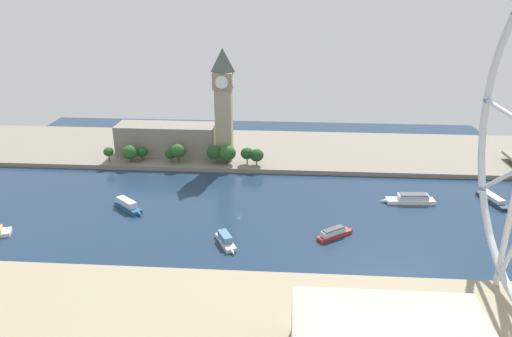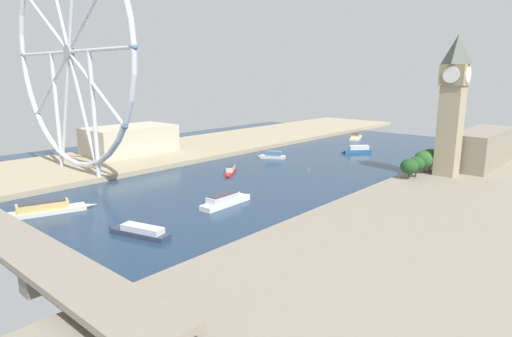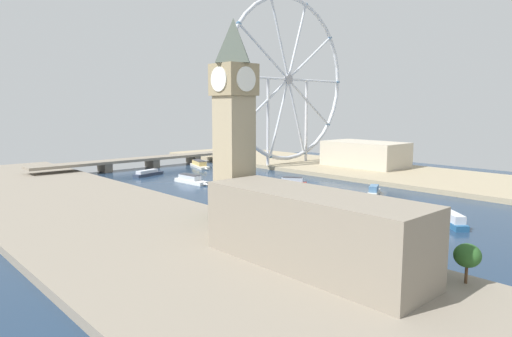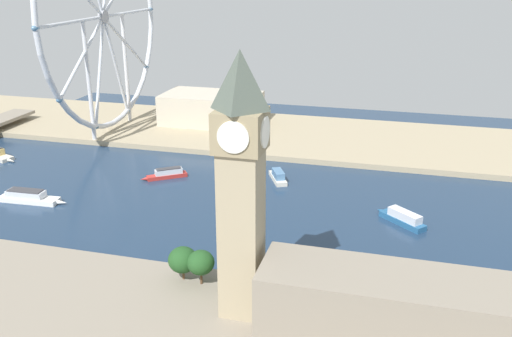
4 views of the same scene
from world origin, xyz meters
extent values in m
plane|color=#1E334C|center=(0.00, 0.00, 0.00)|extent=(381.90, 381.90, 0.00)
cube|color=gray|center=(-105.95, 0.00, 1.50)|extent=(90.00, 520.00, 3.00)
cube|color=tan|center=(-81.41, -18.73, 28.18)|extent=(11.26, 11.26, 50.36)
cube|color=#928260|center=(-81.41, -18.73, 58.97)|extent=(13.06, 13.06, 11.23)
pyramid|color=#4C564C|center=(-81.41, -18.73, 72.48)|extent=(11.82, 11.82, 15.80)
cylinder|color=white|center=(-81.41, -11.97, 58.97)|extent=(8.56, 0.50, 8.56)
cylinder|color=white|center=(-81.41, -25.49, 58.97)|extent=(8.56, 0.50, 8.56)
cylinder|color=white|center=(-74.65, -18.73, 58.97)|extent=(0.50, 8.56, 8.56)
cylinder|color=white|center=(-88.17, -18.73, 58.97)|extent=(0.50, 8.56, 8.56)
cube|color=gray|center=(-88.34, -62.21, 14.01)|extent=(22.00, 70.96, 22.01)
cylinder|color=#513823|center=(-67.65, -98.43, 5.40)|extent=(0.80, 0.80, 4.80)
ellipsoid|color=#285623|center=(-67.65, -98.43, 10.60)|extent=(7.00, 7.00, 6.30)
cylinder|color=#513823|center=(-68.50, -83.50, 4.51)|extent=(0.80, 0.80, 3.02)
ellipsoid|color=#285623|center=(-68.50, -83.50, 10.37)|extent=(10.89, 10.89, 9.80)
cylinder|color=#513823|center=(-71.22, -75.78, 4.93)|extent=(0.80, 0.80, 3.86)
ellipsoid|color=#1E471E|center=(-71.22, -75.78, 9.86)|extent=(7.51, 7.51, 6.76)
cylinder|color=#513823|center=(-69.64, -54.98, 4.78)|extent=(0.80, 0.80, 3.56)
ellipsoid|color=#1E471E|center=(-69.64, -54.98, 9.65)|extent=(7.72, 7.72, 6.95)
cylinder|color=#513823|center=(-69.46, -49.48, 5.36)|extent=(0.80, 0.80, 4.71)
ellipsoid|color=#285623|center=(-69.46, -49.48, 11.95)|extent=(10.59, 10.59, 9.53)
cylinder|color=#513823|center=(-70.08, -24.49, 4.96)|extent=(0.80, 0.80, 3.91)
ellipsoid|color=#1E471E|center=(-70.08, -24.49, 11.16)|extent=(10.63, 10.63, 9.57)
cylinder|color=#513823|center=(-70.15, -15.41, 4.61)|extent=(0.80, 0.80, 3.23)
ellipsoid|color=#285623|center=(-70.15, -15.41, 10.96)|extent=(11.84, 11.84, 10.65)
cylinder|color=#513823|center=(-69.48, 4.93, 4.62)|extent=(0.80, 0.80, 3.24)
ellipsoid|color=#1E471E|center=(-69.48, 4.93, 10.06)|extent=(9.56, 9.56, 8.61)
cylinder|color=#513823|center=(-70.77, -1.79, 5.09)|extent=(0.80, 0.80, 4.17)
ellipsoid|color=#1E471E|center=(-70.77, -1.79, 10.73)|extent=(8.89, 8.89, 8.00)
ellipsoid|color=teal|center=(21.08, 114.95, 71.60)|extent=(4.80, 3.20, 3.20)
ellipsoid|color=teal|center=(33.42, 114.95, 33.64)|extent=(4.80, 3.20, 3.20)
ellipsoid|color=teal|center=(65.71, 114.95, 10.18)|extent=(4.80, 3.20, 3.20)
cylinder|color=silver|center=(63.06, 114.95, 37.30)|extent=(2.40, 2.40, 68.60)
cube|color=#235684|center=(-1.09, -63.80, 1.21)|extent=(17.89, 19.55, 2.41)
cone|color=#235684|center=(6.92, -54.49, 1.21)|extent=(4.31, 4.46, 2.41)
cube|color=silver|center=(-1.78, -64.60, 4.08)|extent=(13.11, 14.19, 3.34)
cube|color=beige|center=(33.61, -3.23, 1.04)|extent=(18.59, 12.74, 2.09)
cone|color=beige|center=(43.07, 1.45, 1.04)|extent=(3.86, 3.32, 2.09)
cube|color=teal|center=(32.80, -3.64, 3.72)|extent=(11.39, 8.61, 3.27)
cube|color=#B22D28|center=(22.43, 51.13, 0.97)|extent=(15.34, 18.68, 1.94)
cone|color=#B22D28|center=(15.60, 60.46, 0.97)|extent=(3.68, 4.03, 1.94)
cube|color=silver|center=(23.02, 50.32, 3.26)|extent=(10.98, 13.10, 2.66)
cube|color=#38383D|center=(23.02, 50.32, 4.85)|extent=(10.04, 11.91, 0.51)
cube|color=#2D384C|center=(-25.57, 147.49, 0.98)|extent=(25.15, 12.28, 1.97)
cone|color=#2D384C|center=(-11.89, 151.29, 0.98)|extent=(4.76, 3.07, 1.97)
cube|color=silver|center=(-26.75, 147.17, 3.07)|extent=(17.87, 9.42, 2.22)
cube|color=white|center=(-21.53, 98.71, 1.15)|extent=(8.24, 27.95, 2.29)
cone|color=white|center=(-20.72, 82.67, 1.15)|extent=(2.54, 5.08, 2.29)
cube|color=silver|center=(-21.60, 100.09, 3.75)|extent=(6.62, 17.60, 2.92)
cube|color=#38383D|center=(-21.60, 100.09, 5.44)|extent=(6.26, 15.86, 0.44)
camera|label=1|loc=(240.68, 26.61, 121.71)|focal=33.83mm
camera|label=2|loc=(-159.17, 232.96, 59.48)|focal=30.28mm
camera|label=3|loc=(-186.46, -146.79, 49.42)|focal=31.96mm
camera|label=4|loc=(-218.54, -59.89, 100.30)|focal=39.28mm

